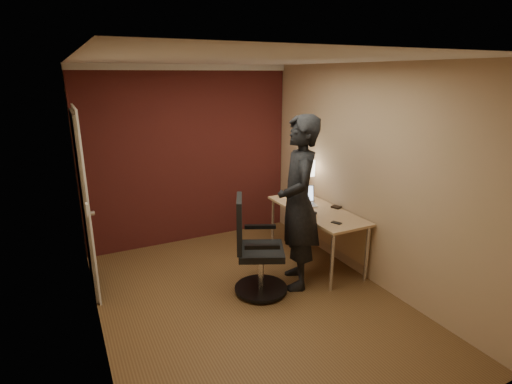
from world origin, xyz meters
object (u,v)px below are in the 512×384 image
at_px(laptop, 303,199).
at_px(phone, 336,223).
at_px(person, 299,204).
at_px(desk_lamp, 304,168).
at_px(mouse, 312,213).
at_px(desk, 321,218).
at_px(wallet, 336,207).
at_px(office_chair, 255,253).

distance_m(laptop, phone, 0.77).
bearing_deg(person, phone, 95.47).
height_order(desk_lamp, mouse, desk_lamp).
bearing_deg(person, desk_lamp, 169.07).
distance_m(desk_lamp, mouse, 0.79).
height_order(desk_lamp, person, person).
distance_m(mouse, person, 0.49).
height_order(desk, mouse, mouse).
bearing_deg(person, laptop, 168.24).
distance_m(wallet, person, 0.85).
distance_m(phone, person, 0.52).
relative_size(desk_lamp, office_chair, 0.49).
height_order(desk, desk_lamp, desk_lamp).
bearing_deg(laptop, desk, -64.76).
relative_size(phone, office_chair, 0.10).
bearing_deg(wallet, office_chair, -168.68).
bearing_deg(desk, laptop, 115.24).
relative_size(phone, wallet, 1.05).
xyz_separation_m(phone, person, (-0.43, 0.15, 0.25)).
relative_size(wallet, person, 0.06).
bearing_deg(person, mouse, 148.36).
bearing_deg(wallet, desk, 156.36).
bearing_deg(desk, mouse, -150.01).
bearing_deg(desk_lamp, office_chair, -144.33).
height_order(desk, person, person).
distance_m(desk_lamp, person, 1.07).
xyz_separation_m(mouse, person, (-0.35, -0.23, 0.24)).
bearing_deg(wallet, laptop, 131.76).
distance_m(mouse, office_chair, 0.94).
distance_m(phone, wallet, 0.55).
relative_size(laptop, phone, 3.47).
xyz_separation_m(mouse, wallet, (0.41, 0.06, -0.01)).
height_order(wallet, office_chair, office_chair).
distance_m(laptop, wallet, 0.45).
xyz_separation_m(desk_lamp, phone, (-0.19, -1.01, -0.41)).
bearing_deg(laptop, person, -126.68).
xyz_separation_m(mouse, office_chair, (-0.89, -0.20, -0.26)).
xyz_separation_m(desk, desk_lamp, (0.04, 0.49, 0.55)).
distance_m(desk, mouse, 0.30).
bearing_deg(wallet, mouse, -172.18).
xyz_separation_m(desk, person, (-0.58, -0.37, 0.38)).
height_order(desk_lamp, phone, desk_lamp).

